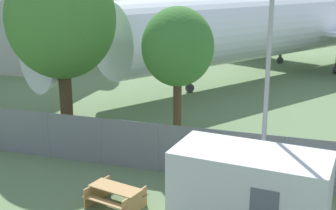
% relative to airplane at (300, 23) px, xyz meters
% --- Properties ---
extents(perimeter_fence, '(56.07, 0.07, 2.08)m').
position_rel_airplane_xyz_m(perimeter_fence, '(-4.46, -23.21, -2.90)').
color(perimeter_fence, slate).
rests_on(perimeter_fence, ground).
extents(airplane, '(33.00, 40.76, 13.46)m').
position_rel_airplane_xyz_m(airplane, '(0.00, 0.00, 0.00)').
color(airplane, white).
rests_on(airplane, ground).
extents(portable_cabin, '(5.08, 2.90, 2.56)m').
position_rel_airplane_xyz_m(portable_cabin, '(-0.24, -26.39, -2.66)').
color(portable_cabin, silver).
rests_on(portable_cabin, ground).
extents(picnic_bench_near_cabin, '(2.12, 1.80, 0.76)m').
position_rel_airplane_xyz_m(picnic_bench_near_cabin, '(-4.84, -26.55, -3.47)').
color(picnic_bench_near_cabin, '#A37A47').
rests_on(picnic_bench_near_cabin, ground).
extents(tree_near_hangar, '(3.30, 3.30, 6.50)m').
position_rel_airplane_xyz_m(tree_near_hangar, '(-4.59, -19.87, 0.70)').
color(tree_near_hangar, '#4C3823').
rests_on(tree_near_hangar, ground).
extents(tree_left_of_cabin, '(5.50, 5.50, 8.73)m').
position_rel_airplane_xyz_m(tree_left_of_cabin, '(-10.86, -19.23, 1.73)').
color(tree_left_of_cabin, '#4C3823').
rests_on(tree_left_of_cabin, ground).
extents(light_mast, '(0.44, 0.44, 7.97)m').
position_rel_airplane_xyz_m(light_mast, '(-0.10, -24.22, 0.91)').
color(light_mast, '#99999E').
rests_on(light_mast, ground).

